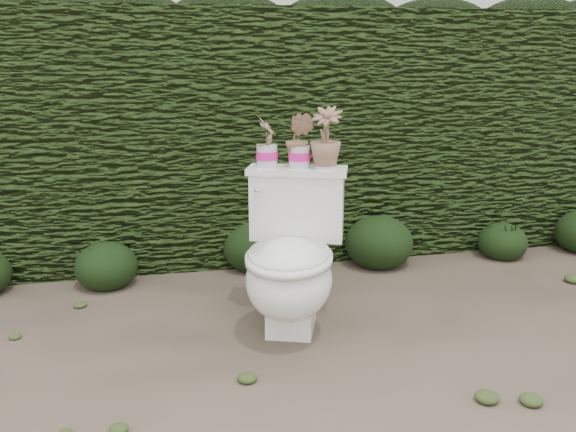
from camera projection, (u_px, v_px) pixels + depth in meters
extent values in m
plane|color=#6C5C4B|center=(288.00, 346.00, 2.86)|extent=(60.00, 60.00, 0.00)
cube|color=#294015|center=(239.00, 133.00, 4.16)|extent=(8.00, 1.00, 1.60)
cube|color=silver|center=(238.00, 1.00, 8.13)|extent=(8.00, 3.50, 4.00)
cube|color=white|center=(292.00, 309.00, 3.02)|extent=(0.31, 0.36, 0.20)
ellipsoid|color=white|center=(289.00, 279.00, 2.88)|extent=(0.56, 0.62, 0.39)
cube|color=white|center=(297.00, 206.00, 3.11)|extent=(0.50, 0.32, 0.34)
cube|color=white|center=(297.00, 171.00, 3.06)|extent=(0.53, 0.35, 0.03)
cylinder|color=silver|center=(258.00, 189.00, 3.02)|extent=(0.04, 0.06, 0.02)
sphere|color=silver|center=(257.00, 190.00, 2.99)|extent=(0.03, 0.03, 0.03)
imported|color=#3A7A26|center=(267.00, 144.00, 3.05)|extent=(0.13, 0.15, 0.23)
imported|color=#3A7A26|center=(300.00, 142.00, 3.02)|extent=(0.18, 0.18, 0.26)
imported|color=#3A7A26|center=(326.00, 139.00, 3.00)|extent=(0.22, 0.22, 0.29)
ellipsoid|color=black|center=(106.00, 262.00, 3.57)|extent=(0.36, 0.36, 0.29)
ellipsoid|color=black|center=(255.00, 243.00, 3.87)|extent=(0.41, 0.41, 0.33)
ellipsoid|color=black|center=(379.00, 238.00, 3.92)|extent=(0.44, 0.44, 0.35)
ellipsoid|color=black|center=(503.00, 238.00, 4.09)|extent=(0.33, 0.33, 0.26)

